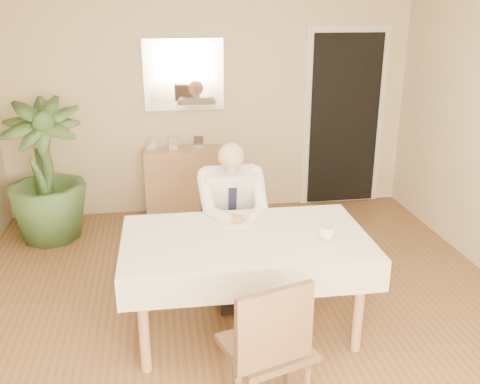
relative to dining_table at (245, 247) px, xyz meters
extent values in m
plane|color=brown|center=(0.02, 0.01, -0.67)|extent=(5.00, 5.00, 0.00)
cube|color=#CFB98F|center=(0.02, 2.51, 0.63)|extent=(4.50, 0.02, 2.60)
cube|color=silver|center=(1.57, 2.49, 0.33)|extent=(0.96, 0.03, 2.10)
cube|color=black|center=(1.57, 2.46, 0.33)|extent=(0.80, 0.05, 1.95)
cube|color=silver|center=(-0.26, 2.49, 0.88)|extent=(0.86, 0.03, 0.76)
cube|color=white|center=(-0.26, 2.47, 0.88)|extent=(0.74, 0.02, 0.64)
cube|color=tan|center=(0.00, 0.00, 0.05)|extent=(1.61, 0.92, 0.04)
cube|color=beige|center=(0.00, 0.00, 0.08)|extent=(1.71, 1.02, 0.01)
cube|color=beige|center=(0.00, -0.50, -0.03)|extent=(1.70, 0.04, 0.22)
cube|color=beige|center=(0.00, 0.50, -0.03)|extent=(1.70, 0.04, 0.22)
cube|color=beige|center=(-0.85, 0.00, -0.03)|extent=(0.03, 1.00, 0.22)
cube|color=beige|center=(0.85, 0.00, -0.03)|extent=(0.03, 1.00, 0.22)
cylinder|color=tan|center=(-0.72, -0.37, -0.32)|extent=(0.07, 0.07, 0.70)
cylinder|color=tan|center=(0.72, -0.37, -0.32)|extent=(0.07, 0.07, 0.70)
cylinder|color=tan|center=(-0.72, 0.37, -0.32)|extent=(0.07, 0.07, 0.70)
cylinder|color=tan|center=(0.72, 0.37, -0.32)|extent=(0.07, 0.07, 0.70)
cube|color=#4A3121|center=(0.00, 0.80, -0.21)|extent=(0.50, 0.50, 0.04)
cube|color=#4A3121|center=(0.00, 1.00, 0.06)|extent=(0.45, 0.10, 0.45)
cylinder|color=#4A3121|center=(-0.19, 0.61, -0.45)|extent=(0.04, 0.04, 0.44)
cylinder|color=#4A3121|center=(0.19, 0.61, -0.45)|extent=(0.04, 0.04, 0.44)
cylinder|color=#4A3121|center=(-0.19, 0.99, -0.45)|extent=(0.04, 0.04, 0.44)
cylinder|color=#4A3121|center=(0.19, 0.99, -0.45)|extent=(0.04, 0.04, 0.44)
cube|color=#4A3121|center=(-0.03, -0.87, -0.21)|extent=(0.55, 0.55, 0.04)
cube|color=#4A3121|center=(-0.03, -1.07, 0.05)|extent=(0.43, 0.17, 0.44)
cylinder|color=#4A3121|center=(-0.21, -0.68, -0.45)|extent=(0.04, 0.04, 0.43)
cylinder|color=#4A3121|center=(0.16, -0.68, -0.45)|extent=(0.04, 0.04, 0.43)
cube|color=white|center=(0.00, 0.76, 0.08)|extent=(0.42, 0.31, 0.55)
cube|color=black|center=(0.00, 0.64, 0.05)|extent=(0.07, 0.08, 0.36)
cylinder|color=tan|center=(0.00, 0.71, 0.37)|extent=(0.09, 0.09, 0.08)
sphere|color=tan|center=(0.00, 0.69, 0.47)|extent=(0.21, 0.21, 0.21)
cube|color=black|center=(-0.10, 0.56, -0.15)|extent=(0.13, 0.42, 0.13)
cube|color=black|center=(0.10, 0.56, -0.15)|extent=(0.13, 0.42, 0.13)
cube|color=black|center=(-0.10, 0.38, -0.44)|extent=(0.11, 0.12, 0.45)
cube|color=black|center=(0.10, 0.38, -0.44)|extent=(0.11, 0.12, 0.45)
cube|color=black|center=(-0.10, 0.32, -0.63)|extent=(0.11, 0.26, 0.07)
cube|color=black|center=(0.10, 0.32, -0.63)|extent=(0.11, 0.26, 0.07)
cylinder|color=white|center=(-0.04, 0.25, 0.09)|extent=(0.26, 0.26, 0.02)
ellipsoid|color=olive|center=(-0.04, 0.25, 0.11)|extent=(0.14, 0.14, 0.06)
cylinder|color=silver|center=(0.00, 0.19, 0.11)|extent=(0.01, 0.13, 0.01)
cylinder|color=silver|center=(-0.08, 0.19, 0.11)|extent=(0.01, 0.13, 0.01)
imported|color=white|center=(0.55, -0.13, 0.13)|extent=(0.15, 0.15, 0.09)
cube|color=tan|center=(-0.26, 2.33, -0.29)|extent=(0.96, 0.34, 0.76)
cube|color=silver|center=(-0.64, 2.38, 0.17)|extent=(0.10, 0.02, 0.14)
cube|color=silver|center=(-0.40, 2.36, 0.17)|extent=(0.10, 0.02, 0.14)
cube|color=silver|center=(-0.13, 2.37, 0.17)|extent=(0.10, 0.02, 0.14)
imported|color=#314F25|center=(-1.69, 1.91, 0.04)|extent=(0.81, 0.81, 1.42)
camera|label=1|loc=(-0.57, -3.36, 1.63)|focal=40.00mm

